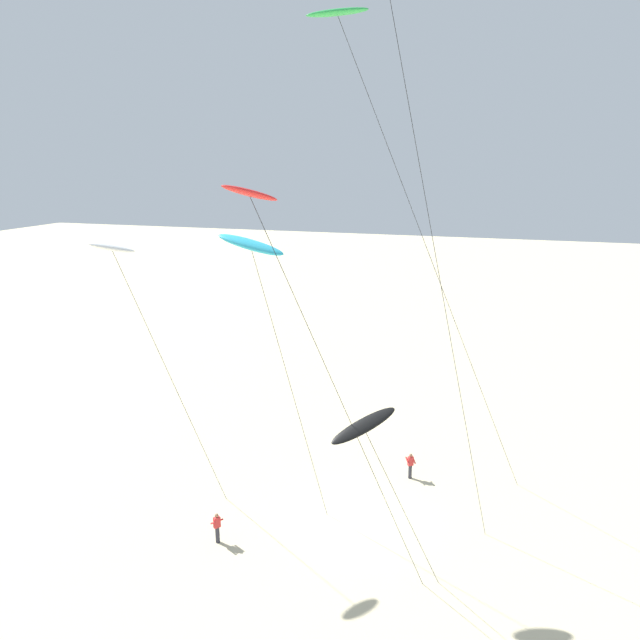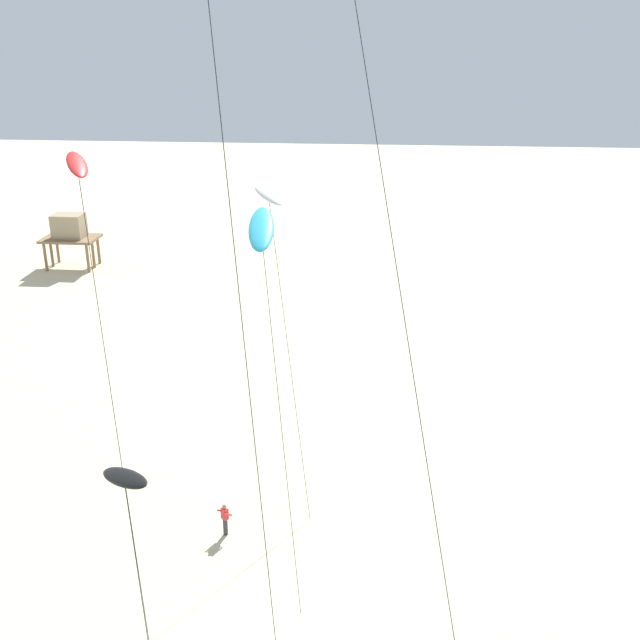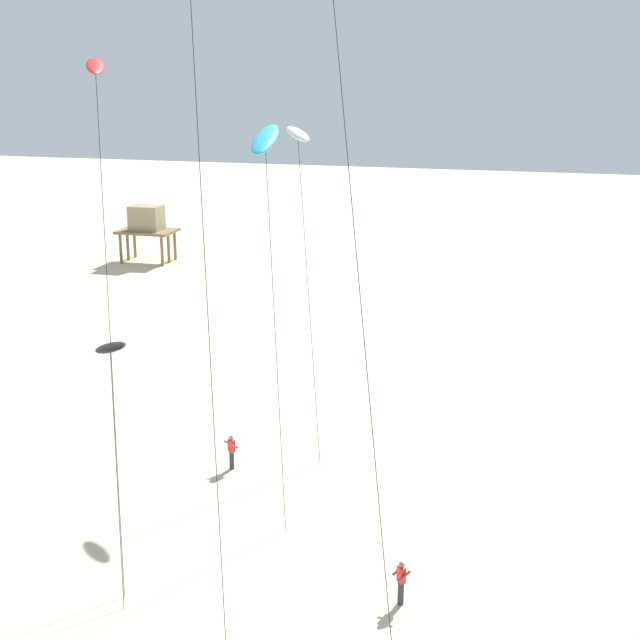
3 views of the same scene
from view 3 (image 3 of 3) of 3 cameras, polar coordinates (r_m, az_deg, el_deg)
name	(u,v)px [view 3 (image 3 of 3)]	position (r m, az deg, el deg)	size (l,w,h in m)	color
ground_plane	(275,553)	(35.02, -2.91, -14.87)	(260.00, 260.00, 0.00)	beige
kite_cyan	(265,141)	(35.57, -3.57, 11.53)	(2.50, 5.10, 15.95)	#33BFE0
kite_white	(298,137)	(42.78, -1.44, 11.80)	(3.38, 5.72, 15.33)	white
kite_black	(110,349)	(32.44, -13.46, -1.83)	(3.12, 4.73, 9.03)	black
kite_red	(96,74)	(35.34, -14.34, 15.18)	(4.25, 7.82, 18.47)	red
kite_flyer_nearest	(232,451)	(41.27, -5.76, -8.45)	(0.72, 0.72, 1.67)	#33333D
kite_flyer_middle	(401,581)	(31.82, 5.28, -16.53)	(0.72, 0.73, 1.67)	#33333D
stilt_house	(147,223)	(84.76, -11.18, 6.21)	(5.29, 3.58, 5.34)	#846647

